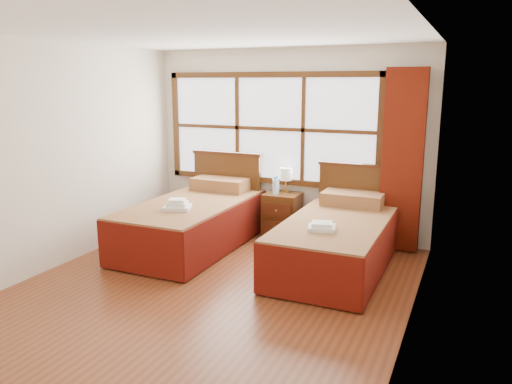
% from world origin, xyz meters
% --- Properties ---
extents(floor, '(4.50, 4.50, 0.00)m').
position_xyz_m(floor, '(0.00, 0.00, 0.00)').
color(floor, brown).
rests_on(floor, ground).
extents(ceiling, '(4.50, 4.50, 0.00)m').
position_xyz_m(ceiling, '(0.00, 0.00, 2.60)').
color(ceiling, white).
rests_on(ceiling, wall_back).
extents(wall_back, '(4.00, 0.00, 4.00)m').
position_xyz_m(wall_back, '(0.00, 2.25, 1.30)').
color(wall_back, silver).
rests_on(wall_back, floor).
extents(wall_left, '(0.00, 4.50, 4.50)m').
position_xyz_m(wall_left, '(-2.00, 0.00, 1.30)').
color(wall_left, silver).
rests_on(wall_left, floor).
extents(wall_right, '(0.00, 4.50, 4.50)m').
position_xyz_m(wall_right, '(2.00, 0.00, 1.30)').
color(wall_right, silver).
rests_on(wall_right, floor).
extents(window, '(3.16, 0.06, 1.56)m').
position_xyz_m(window, '(-0.25, 2.21, 1.50)').
color(window, white).
rests_on(window, wall_back).
extents(curtain, '(0.50, 0.16, 2.30)m').
position_xyz_m(curtain, '(1.60, 2.11, 1.17)').
color(curtain, '#601609').
rests_on(curtain, wall_back).
extents(bed_left, '(1.17, 2.27, 1.14)m').
position_xyz_m(bed_left, '(-0.90, 1.20, 0.35)').
color(bed_left, '#431F0E').
rests_on(bed_left, floor).
extents(bed_right, '(1.12, 2.18, 1.10)m').
position_xyz_m(bed_right, '(1.04, 1.20, 0.33)').
color(bed_right, '#431F0E').
rests_on(bed_right, floor).
extents(nightstand, '(0.48, 0.47, 0.63)m').
position_xyz_m(nightstand, '(0.04, 1.99, 0.32)').
color(nightstand, '#4A2810').
rests_on(nightstand, floor).
extents(towels_left, '(0.39, 0.37, 0.13)m').
position_xyz_m(towels_left, '(-0.86, 0.73, 0.66)').
color(towels_left, white).
rests_on(towels_left, bed_left).
extents(towels_right, '(0.34, 0.32, 0.09)m').
position_xyz_m(towels_right, '(0.99, 0.69, 0.62)').
color(towels_right, white).
rests_on(towels_right, bed_right).
extents(lamp, '(0.17, 0.17, 0.34)m').
position_xyz_m(lamp, '(0.03, 2.14, 0.87)').
color(lamp, gold).
rests_on(lamp, nightstand).
extents(bottle_near, '(0.07, 0.07, 0.25)m').
position_xyz_m(bottle_near, '(-0.04, 1.98, 0.75)').
color(bottle_near, silver).
rests_on(bottle_near, nightstand).
extents(bottle_far, '(0.06, 0.06, 0.24)m').
position_xyz_m(bottle_far, '(-0.04, 1.90, 0.74)').
color(bottle_far, silver).
rests_on(bottle_far, nightstand).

